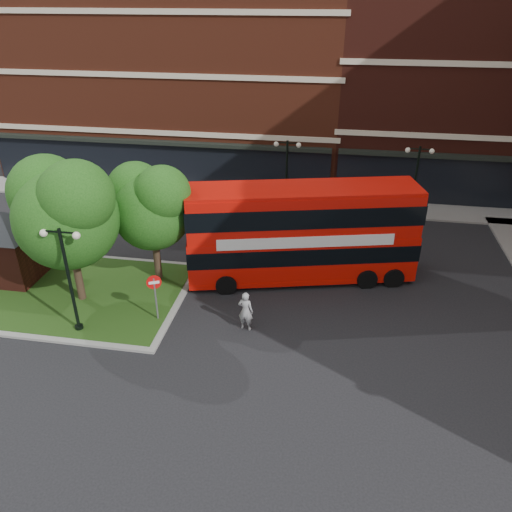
% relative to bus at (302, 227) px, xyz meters
% --- Properties ---
extents(ground, '(120.00, 120.00, 0.00)m').
position_rel_bus_xyz_m(ground, '(-3.68, -6.50, -2.86)').
color(ground, black).
rests_on(ground, ground).
extents(pavement_far, '(44.00, 3.00, 0.12)m').
position_rel_bus_xyz_m(pavement_far, '(-3.68, 10.00, -2.80)').
color(pavement_far, slate).
rests_on(pavement_far, ground).
extents(terrace_far_left, '(26.00, 12.00, 14.00)m').
position_rel_bus_xyz_m(terrace_far_left, '(-11.68, 17.50, 4.14)').
color(terrace_far_left, maroon).
rests_on(terrace_far_left, ground).
extents(terrace_far_right, '(18.00, 12.00, 16.00)m').
position_rel_bus_xyz_m(terrace_far_right, '(10.32, 17.50, 5.14)').
color(terrace_far_right, '#471911').
rests_on(terrace_far_right, ground).
extents(traffic_island, '(12.60, 7.60, 0.15)m').
position_rel_bus_xyz_m(traffic_island, '(-11.68, -3.50, -2.79)').
color(traffic_island, gray).
rests_on(traffic_island, ground).
extents(kiosk, '(6.51, 6.51, 3.60)m').
position_rel_bus_xyz_m(kiosk, '(-14.68, -2.50, -0.54)').
color(kiosk, '#471911').
rests_on(kiosk, traffic_island).
extents(tree_island_west, '(5.40, 4.71, 7.21)m').
position_rel_bus_xyz_m(tree_island_west, '(-10.27, -3.92, 1.93)').
color(tree_island_west, '#2D2116').
rests_on(tree_island_west, ground).
extents(tree_island_east, '(4.46, 3.90, 6.29)m').
position_rel_bus_xyz_m(tree_island_east, '(-7.26, -1.43, 1.38)').
color(tree_island_east, '#2D2116').
rests_on(tree_island_east, ground).
extents(lamp_island, '(1.72, 0.36, 5.00)m').
position_rel_bus_xyz_m(lamp_island, '(-9.18, -6.30, -0.03)').
color(lamp_island, black).
rests_on(lamp_island, ground).
extents(lamp_far_left, '(1.72, 0.36, 5.00)m').
position_rel_bus_xyz_m(lamp_far_left, '(-1.68, 8.00, -0.03)').
color(lamp_far_left, black).
rests_on(lamp_far_left, ground).
extents(lamp_far_right, '(1.72, 0.36, 5.00)m').
position_rel_bus_xyz_m(lamp_far_right, '(6.32, 8.00, -0.03)').
color(lamp_far_right, black).
rests_on(lamp_far_right, ground).
extents(bus, '(11.70, 5.29, 4.36)m').
position_rel_bus_xyz_m(bus, '(0.00, 0.00, 0.00)').
color(bus, red).
rests_on(bus, ground).
extents(woman, '(0.75, 0.56, 1.88)m').
position_rel_bus_xyz_m(woman, '(-1.96, -4.90, -1.92)').
color(woman, gray).
rests_on(woman, ground).
extents(car_silver, '(4.57, 2.11, 1.52)m').
position_rel_bus_xyz_m(car_silver, '(-2.70, 8.00, -2.10)').
color(car_silver, '#A0A2A7').
rests_on(car_silver, ground).
extents(car_white, '(4.43, 1.78, 1.43)m').
position_rel_bus_xyz_m(car_white, '(3.28, 8.61, -2.14)').
color(car_white, silver).
rests_on(car_white, ground).
extents(no_entry_sign, '(0.62, 0.32, 2.39)m').
position_rel_bus_xyz_m(no_entry_sign, '(-6.01, -5.00, -1.16)').
color(no_entry_sign, slate).
rests_on(no_entry_sign, ground).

